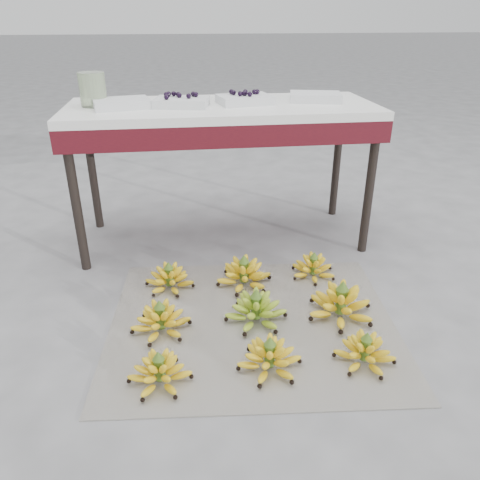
{
  "coord_description": "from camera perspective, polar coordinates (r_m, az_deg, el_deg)",
  "views": [
    {
      "loc": [
        -0.34,
        -1.67,
        1.25
      ],
      "look_at": [
        -0.08,
        0.27,
        0.29
      ],
      "focal_mm": 35.0,
      "sensor_mm": 36.0,
      "label": 1
    }
  ],
  "objects": [
    {
      "name": "bunch_front_left",
      "position": [
        1.81,
        -9.77,
        -15.57
      ],
      "size": [
        0.28,
        0.28,
        0.14
      ],
      "rotation": [
        0.0,
        0.0,
        -0.24
      ],
      "color": "yellow",
      "rests_on": "newspaper_mat"
    },
    {
      "name": "bunch_front_center",
      "position": [
        1.84,
        3.62,
        -14.14
      ],
      "size": [
        0.26,
        0.26,
        0.15
      ],
      "rotation": [
        0.0,
        0.0,
        -0.03
      ],
      "color": "yellow",
      "rests_on": "newspaper_mat"
    },
    {
      "name": "bunch_front_right",
      "position": [
        1.93,
        14.98,
        -13.05
      ],
      "size": [
        0.29,
        0.29,
        0.14
      ],
      "rotation": [
        0.0,
        0.0,
        0.25
      ],
      "color": "yellow",
      "rests_on": "newspaper_mat"
    },
    {
      "name": "bunch_mid_right",
      "position": [
        2.16,
        12.19,
        -7.67
      ],
      "size": [
        0.31,
        0.31,
        0.18
      ],
      "rotation": [
        0.0,
        0.0,
        0.05
      ],
      "color": "yellow",
      "rests_on": "newspaper_mat"
    },
    {
      "name": "vendor_table",
      "position": [
        2.64,
        -2.21,
        14.25
      ],
      "size": [
        1.66,
        0.66,
        0.8
      ],
      "color": "black",
      "rests_on": "ground"
    },
    {
      "name": "newspaper_mat",
      "position": [
        2.11,
        1.52,
        -10.08
      ],
      "size": [
        1.34,
        1.16,
        0.01
      ],
      "primitive_type": "cube",
      "rotation": [
        0.0,
        0.0,
        -0.09
      ],
      "color": "beige",
      "rests_on": "ground"
    },
    {
      "name": "tray_far_left",
      "position": [
        2.59,
        -14.23,
        15.84
      ],
      "size": [
        0.32,
        0.26,
        0.04
      ],
      "color": "silver",
      "rests_on": "vendor_table"
    },
    {
      "name": "bunch_mid_center",
      "position": [
        2.09,
        1.96,
        -8.54
      ],
      "size": [
        0.28,
        0.28,
        0.17
      ],
      "rotation": [
        0.0,
        0.0,
        -0.03
      ],
      "color": "#7DB226",
      "rests_on": "newspaper_mat"
    },
    {
      "name": "glass_jar",
      "position": [
        2.66,
        -17.52,
        17.1
      ],
      "size": [
        0.16,
        0.16,
        0.17
      ],
      "primitive_type": "cylinder",
      "rotation": [
        0.0,
        0.0,
        0.22
      ],
      "color": "beige",
      "rests_on": "vendor_table"
    },
    {
      "name": "tray_left",
      "position": [
        2.57,
        -7.15,
        16.38
      ],
      "size": [
        0.31,
        0.25,
        0.07
      ],
      "color": "silver",
      "rests_on": "vendor_table"
    },
    {
      "name": "ground",
      "position": [
        2.11,
        3.1,
        -10.21
      ],
      "size": [
        60.0,
        60.0,
        0.0
      ],
      "primitive_type": "plane",
      "color": "slate",
      "rests_on": "ground"
    },
    {
      "name": "bunch_back_center",
      "position": [
        2.35,
        0.5,
        -4.21
      ],
      "size": [
        0.3,
        0.3,
        0.17
      ],
      "rotation": [
        0.0,
        0.0,
        0.11
      ],
      "color": "yellow",
      "rests_on": "newspaper_mat"
    },
    {
      "name": "bunch_mid_left",
      "position": [
        2.06,
        -9.64,
        -9.64
      ],
      "size": [
        0.31,
        0.31,
        0.15
      ],
      "rotation": [
        0.0,
        0.0,
        -0.28
      ],
      "color": "yellow",
      "rests_on": "newspaper_mat"
    },
    {
      "name": "bunch_back_left",
      "position": [
        2.35,
        -8.6,
        -4.71
      ],
      "size": [
        0.31,
        0.31,
        0.15
      ],
      "rotation": [
        0.0,
        0.0,
        -0.35
      ],
      "color": "yellow",
      "rests_on": "newspaper_mat"
    },
    {
      "name": "tray_far_right",
      "position": [
        2.75,
        9.16,
        16.84
      ],
      "size": [
        0.31,
        0.26,
        0.04
      ],
      "color": "silver",
      "rests_on": "vendor_table"
    },
    {
      "name": "tray_right",
      "position": [
        2.63,
        0.58,
        16.8
      ],
      "size": [
        0.31,
        0.25,
        0.07
      ],
      "color": "silver",
      "rests_on": "vendor_table"
    },
    {
      "name": "bunch_back_right",
      "position": [
        2.45,
        8.92,
        -3.38
      ],
      "size": [
        0.28,
        0.28,
        0.14
      ],
      "rotation": [
        0.0,
        0.0,
        0.24
      ],
      "color": "yellow",
      "rests_on": "newspaper_mat"
    }
  ]
}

